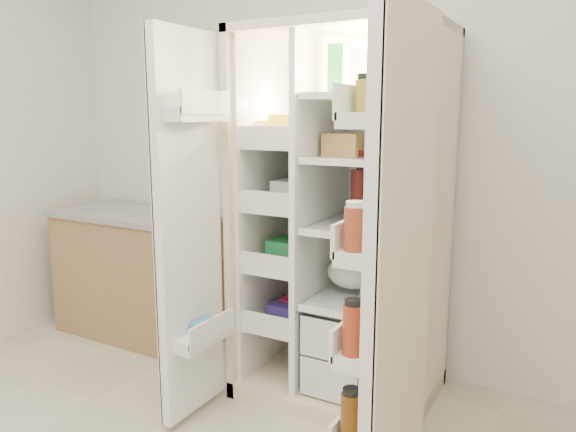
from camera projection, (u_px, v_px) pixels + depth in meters
The scene contains 5 objects.
wall_back at pixel (352, 124), 2.98m from camera, with size 4.00×0.02×2.70m, color white.
refrigerator at pixel (349, 248), 2.72m from camera, with size 0.92×0.70×1.80m.
freezer_door at pixel (189, 230), 2.43m from camera, with size 0.15×0.40×1.72m.
fridge_door at pixel (394, 269), 1.88m from camera, with size 0.17×0.58×1.72m.
kitchen_counter at pixel (143, 272), 3.50m from camera, with size 1.11×0.59×0.80m.
Camera 1 is at (1.19, -0.80, 1.39)m, focal length 34.00 mm.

